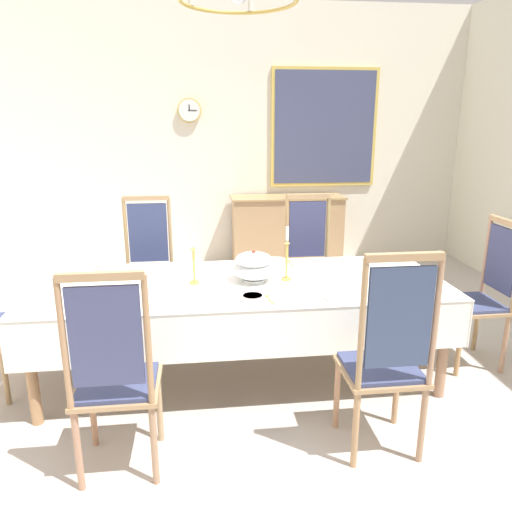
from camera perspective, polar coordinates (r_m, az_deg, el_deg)
ground at (r=3.62m, az=-1.45°, el=-15.31°), size 6.41×6.48×0.04m
back_wall at (r=6.38m, az=-4.41°, el=13.66°), size 6.41×0.08×3.23m
dining_table at (r=3.46m, az=-1.77°, el=-4.17°), size 2.87×1.07×0.74m
tablecloth at (r=3.46m, az=-1.77°, el=-4.23°), size 2.89×1.09×0.33m
chair_south_a at (r=2.66m, az=-16.33°, el=-13.12°), size 0.44×0.42×1.18m
chair_north_a at (r=4.39m, az=-12.51°, el=-1.07°), size 0.44×0.42×1.20m
chair_south_b at (r=2.79m, az=15.13°, el=-11.22°), size 0.44×0.42×1.22m
chair_north_b at (r=4.48m, az=6.28°, el=-0.50°), size 0.44×0.42×1.20m
chair_head_east at (r=4.07m, az=25.04°, el=-3.88°), size 0.42×0.44×1.14m
soup_tureen at (r=3.41m, az=-0.28°, el=-1.20°), size 0.29×0.29×0.23m
candlestick_west at (r=3.38m, az=-7.31°, el=-0.85°), size 0.07×0.07×0.37m
candlestick_east at (r=3.43m, az=3.62°, el=-0.28°), size 0.07×0.07×0.39m
bowl_near_left at (r=3.09m, az=-0.40°, el=-4.85°), size 0.15×0.15×0.03m
bowl_near_right at (r=3.85m, az=2.24°, el=-0.64°), size 0.19×0.19×0.04m
bowl_far_left at (r=3.15m, az=9.65°, el=-4.65°), size 0.16×0.16×0.04m
spoon_primary at (r=3.13m, az=1.41°, el=-4.83°), size 0.04×0.18×0.01m
spoon_secondary at (r=3.90m, az=3.98°, el=-0.69°), size 0.03×0.18×0.01m
sideboard at (r=6.31m, az=3.66°, el=2.98°), size 1.44×0.48×0.90m
mounted_clock at (r=6.29m, az=-7.85°, el=16.60°), size 0.29×0.06×0.29m
framed_painting at (r=6.51m, az=8.03°, el=14.69°), size 1.38×0.05×1.48m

